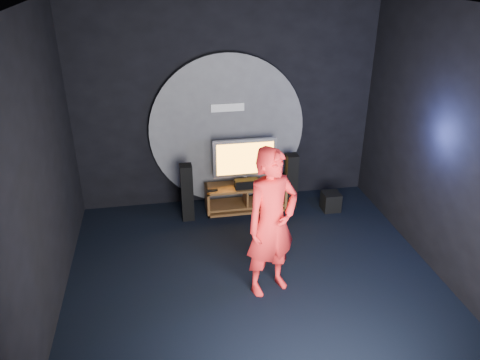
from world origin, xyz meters
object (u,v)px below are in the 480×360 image
tower_speaker_right (291,181)px  player (272,223)px  tv (245,160)px  tower_speaker_left (187,192)px  subwoofer (331,201)px  media_console (246,198)px

tower_speaker_right → player: size_ratio=0.49×
tower_speaker_right → player: player is taller
tv → tower_speaker_left: size_ratio=1.11×
player → subwoofer: bearing=29.5°
tv → subwoofer: 1.65m
media_console → subwoofer: (1.42, -0.30, -0.04)m
tv → subwoofer: tv is taller
media_console → tower_speaker_left: 1.06m
tower_speaker_left → player: bearing=-65.3°
tv → player: 2.22m
tower_speaker_right → subwoofer: 0.77m
media_console → tv: 0.70m
tower_speaker_right → subwoofer: (0.65, -0.26, -0.32)m
subwoofer → player: size_ratio=0.16×
tower_speaker_left → tower_speaker_right: bearing=3.7°
tower_speaker_right → subwoofer: size_ratio=3.02×
media_console → tower_speaker_left: size_ratio=1.41×
media_console → player: size_ratio=0.69×
player → tower_speaker_right: bearing=46.5°
subwoofer → player: bearing=-129.4°
tower_speaker_right → tv: bearing=171.9°
media_console → subwoofer: bearing=-11.9°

